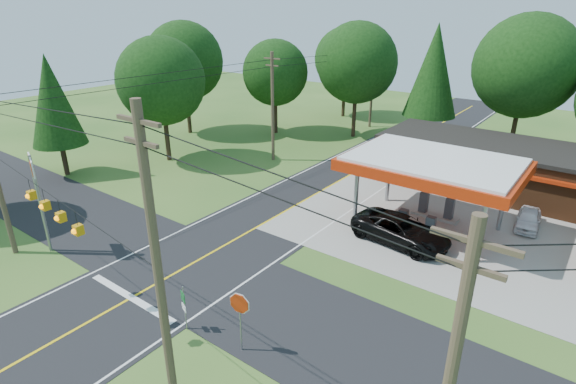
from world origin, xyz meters
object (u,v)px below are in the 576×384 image
Objects in this scene: suv_car at (401,230)px; gas_canopy at (433,167)px; big_stop_sign at (35,183)px; octagonal_stop_sign at (240,308)px; sedan_car at (528,219)px.

gas_canopy is at bearing -3.07° from suv_car.
big_stop_sign reaches higher than octagonal_stop_sign.
sedan_car is at bearing 69.55° from octagonal_stop_sign.
big_stop_sign is (-22.46, -20.62, 3.80)m from sedan_car.
gas_canopy reaches higher than octagonal_stop_sign.
sedan_car is (5.96, 7.00, -0.24)m from suv_car.
octagonal_stop_sign reaches higher than suv_car.
big_stop_sign is (-16.50, -13.62, 3.56)m from suv_car.
octagonal_stop_sign is (-2.00, -16.01, -2.05)m from gas_canopy.
octagonal_stop_sign is at bearing 2.32° from big_stop_sign.
octagonal_stop_sign reaches higher than sedan_car.
suv_car reaches higher than sedan_car.
gas_canopy is 7.69m from sedan_car.
suv_car is 9.20m from sedan_car.
gas_canopy is 16.27m from octagonal_stop_sign.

